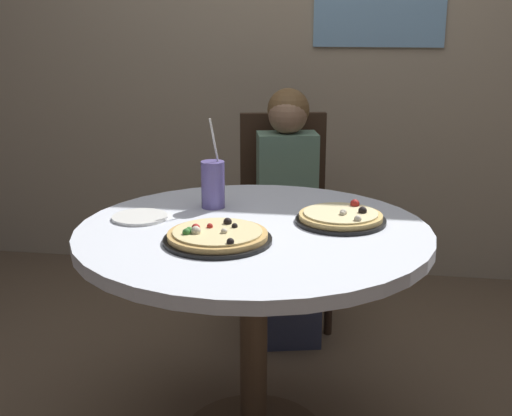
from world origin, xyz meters
TOP-DOWN VIEW (x-y plane):
  - wall_with_window at (0.00, 1.68)m, footprint 5.20×0.14m
  - dining_table at (0.00, 0.00)m, footprint 1.10×1.10m
  - chair_wooden at (-0.02, 1.03)m, footprint 0.48×0.48m
  - diner_child at (0.02, 0.85)m, footprint 0.33×0.43m
  - pizza_veggie at (-0.08, -0.15)m, footprint 0.32×0.32m
  - pizza_cheese at (0.26, 0.10)m, footprint 0.29×0.29m
  - soda_cup at (-0.17, 0.21)m, footprint 0.08×0.08m
  - plate_small at (-0.38, 0.04)m, footprint 0.18×0.18m

SIDE VIEW (x-z plane):
  - diner_child at x=0.02m, z-range -0.06..1.02m
  - chair_wooden at x=-0.02m, z-range 0.06..1.01m
  - dining_table at x=0.00m, z-range 0.26..1.01m
  - plate_small at x=-0.38m, z-range 0.75..0.76m
  - pizza_cheese at x=0.26m, z-range 0.74..0.79m
  - pizza_veggie at x=-0.08m, z-range 0.74..0.79m
  - soda_cup at x=-0.17m, z-range 0.68..0.98m
  - wall_with_window at x=0.00m, z-range 0.00..2.90m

